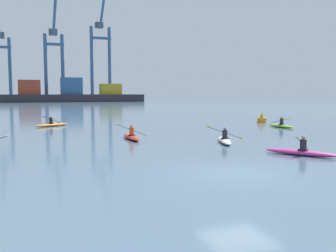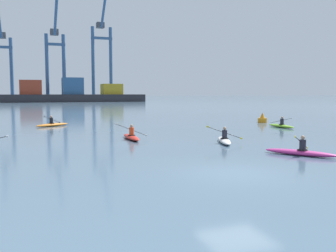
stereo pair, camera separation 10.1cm
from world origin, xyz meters
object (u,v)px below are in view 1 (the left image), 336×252
object	(u,v)px
kayak_red	(131,137)
container_barge	(71,94)
kayak_lime	(281,125)
kayak_orange	(52,124)
kayak_magenta	(301,152)
gantry_crane_west_mid	(54,54)
gantry_crane_west	(0,56)
gantry_crane_east_mid	(101,51)
kayak_white	(225,140)
channel_buoy	(262,119)

from	to	relation	value
kayak_red	container_barge	bearing A→B (deg)	86.72
kayak_lime	kayak_orange	distance (m)	19.99
container_barge	kayak_orange	size ratio (longest dim) A/B	15.43
kayak_lime	kayak_red	bearing A→B (deg)	-165.61
container_barge	kayak_magenta	world-z (taller)	container_barge
container_barge	kayak_orange	xyz separation A→B (m)	(-10.37, -94.21, -2.34)
container_barge	gantry_crane_west_mid	bearing A→B (deg)	127.33
gantry_crane_west	gantry_crane_west_mid	distance (m)	19.76
container_barge	kayak_lime	bearing A→B (deg)	-85.51
kayak_red	gantry_crane_east_mid	bearing A→B (deg)	81.08
gantry_crane_west_mid	kayak_lime	world-z (taller)	gantry_crane_west_mid
container_barge	gantry_crane_west	bearing A→B (deg)	145.64
gantry_crane_east_mid	container_barge	bearing A→B (deg)	-138.50
container_barge	kayak_magenta	bearing A→B (deg)	-90.02
gantry_crane_east_mid	kayak_white	distance (m)	122.13
gantry_crane_east_mid	kayak_lime	world-z (taller)	gantry_crane_east_mid
kayak_magenta	kayak_orange	distance (m)	22.66
kayak_orange	kayak_red	bearing A→B (deg)	-69.32
gantry_crane_east_mid	channel_buoy	size ratio (longest dim) A/B	39.81
kayak_lime	kayak_red	xyz separation A→B (m)	(-14.07, -3.61, -0.00)
kayak_magenta	gantry_crane_west_mid	bearing A→B (deg)	92.16
gantry_crane_west	kayak_red	xyz separation A→B (m)	(16.09, -120.81, -15.67)
gantry_crane_west	gantry_crane_west_mid	bearing A→B (deg)	-27.43
gantry_crane_west	channel_buoy	xyz separation A→B (m)	(31.73, -112.03, -15.48)
gantry_crane_west	channel_buoy	world-z (taller)	gantry_crane_west
kayak_magenta	kayak_red	bearing A→B (deg)	124.53
kayak_white	kayak_orange	bearing A→B (deg)	121.38
kayak_lime	kayak_magenta	size ratio (longest dim) A/B	1.08
kayak_lime	kayak_white	xyz separation A→B (m)	(-9.28, -7.09, -0.00)
gantry_crane_west	gantry_crane_east_mid	xyz separation A→B (m)	(34.37, -4.31, 2.77)
gantry_crane_west_mid	kayak_magenta	distance (m)	121.59
kayak_orange	kayak_white	size ratio (longest dim) A/B	0.91
gantry_crane_east_mid	kayak_white	size ratio (longest dim) A/B	11.73
gantry_crane_west	kayak_white	xyz separation A→B (m)	(20.87, -124.28, -15.67)
gantry_crane_west	kayak_lime	size ratio (longest dim) A/B	9.77
gantry_crane_east_mid	kayak_red	size ratio (longest dim) A/B	11.69
gantry_crane_west_mid	channel_buoy	size ratio (longest dim) A/B	32.20
container_barge	kayak_magenta	distance (m)	114.41
gantry_crane_east_mid	channel_buoy	distance (m)	109.28
gantry_crane_west	gantry_crane_east_mid	size ratio (longest dim) A/B	0.84
gantry_crane_west_mid	kayak_white	bearing A→B (deg)	-88.34
container_barge	kayak_red	xyz separation A→B (m)	(-6.05, -105.67, -2.34)
gantry_crane_east_mid	kayak_white	xyz separation A→B (m)	(-13.50, -119.97, -18.44)
container_barge	gantry_crane_east_mid	size ratio (longest dim) A/B	1.20
kayak_red	kayak_white	bearing A→B (deg)	-36.02
channel_buoy	kayak_lime	bearing A→B (deg)	-106.98
gantry_crane_east_mid	kayak_lime	size ratio (longest dim) A/B	11.69
gantry_crane_east_mid	kayak_red	distance (m)	119.35
kayak_red	kayak_white	world-z (taller)	kayak_red
kayak_orange	kayak_lime	bearing A→B (deg)	-23.11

